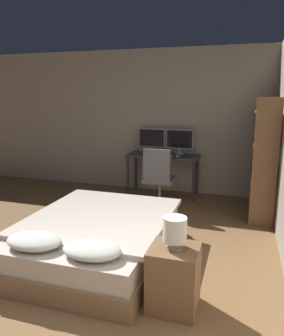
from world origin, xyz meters
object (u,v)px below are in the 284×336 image
Objects in this scene: keyboard at (161,156)px; office_chair at (159,182)px; monitor_right at (180,140)px; bed at (97,238)px; desk at (163,161)px; bookshelf at (265,153)px; bedside_lamp at (175,230)px; computer_mouse at (177,156)px; nightstand at (174,278)px; monitor_left at (152,139)px.

keyboard is 0.61m from office_chair.
monitor_right is 0.51× the size of office_chair.
bed is 4.84× the size of keyboard.
bookshelf is at bearing -22.31° from desk.
bedside_lamp is 2.69m from bookshelf.
bedside_lamp is at bearing -78.78° from computer_mouse.
computer_mouse is 0.04× the size of bookshelf.
bedside_lamp is (0.00, 0.00, 0.45)m from nightstand.
bookshelf is (0.81, 2.55, 0.72)m from nightstand.
nightstand is 2.73m from office_chair.
bedside_lamp is at bearing -72.59° from office_chair.
keyboard is at bearing -90.00° from desk.
monitor_right is at bearing 100.58° from nightstand.
bed is 3.95× the size of monitor_left.
office_chair is 1.73m from bookshelf.
keyboard is 0.23× the size of bookshelf.
desk is 3.16× the size of keyboard.
bed is at bearing -92.88° from keyboard.
keyboard is 1.81m from bookshelf.
monitor_right reaches higher than nightstand.
computer_mouse reaches higher than nightstand.
office_chair reaches higher than bedside_lamp.
desk is 0.49m from monitor_left.
office_chair is at bearing 107.41° from bedside_lamp.
monitor_right is 1.23× the size of keyboard.
bookshelf reaches higher than bed.
monitor_left reaches higher than office_chair.
nightstand is 3.40m from desk.
monitor_right is at bearing 94.87° from computer_mouse.
monitor_left is 1.23× the size of keyboard.
keyboard is (-0.27, -0.35, -0.25)m from monitor_right.
bookshelf reaches higher than bedside_lamp.
nightstand is 0.57× the size of office_chair.
monitor_left reaches higher than bedside_lamp.
bed is at bearing -97.99° from monitor_right.
monitor_right is 0.43m from computer_mouse.
keyboard is at bearing 162.83° from bookshelf.
nightstand is 8.16× the size of computer_mouse.
bed is at bearing -133.91° from bookshelf.
computer_mouse is at bearing 101.22° from bedside_lamp.
bed is 3.95× the size of monitor_right.
office_chair is (-0.82, 2.60, -0.32)m from bedside_lamp.
bedside_lamp is at bearing -74.37° from desk.
monitor_right is 1.70m from bookshelf.
monitor_left is at bearing 148.28° from computer_mouse.
bedside_lamp is (1.03, -0.64, 0.49)m from bed.
nightstand is 3.71m from monitor_left.
bed is 1.11× the size of bookshelf.
bed is 7.30× the size of bedside_lamp.
monitor_left is 2.17m from bookshelf.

